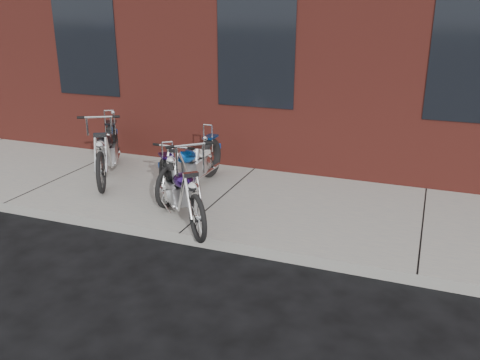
% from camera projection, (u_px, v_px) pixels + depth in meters
% --- Properties ---
extents(ground, '(120.00, 120.00, 0.00)m').
position_uv_depth(ground, '(180.00, 244.00, 6.76)').
color(ground, black).
rests_on(ground, ground).
extents(sidewalk, '(22.00, 3.00, 0.15)m').
position_uv_depth(sidewalk, '(223.00, 200.00, 8.06)').
color(sidewalk, gray).
rests_on(sidewalk, ground).
extents(chopper_purple, '(1.57, 1.68, 1.23)m').
position_uv_depth(chopper_purple, '(180.00, 191.00, 7.09)').
color(chopper_purple, black).
rests_on(chopper_purple, sidewalk).
extents(chopper_blue, '(0.53, 2.18, 0.95)m').
position_uv_depth(chopper_blue, '(192.00, 167.00, 8.17)').
color(chopper_blue, black).
rests_on(chopper_blue, sidewalk).
extents(chopper_third, '(1.21, 2.13, 1.20)m').
position_uv_depth(chopper_third, '(107.00, 152.00, 8.86)').
color(chopper_third, black).
rests_on(chopper_third, sidewalk).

